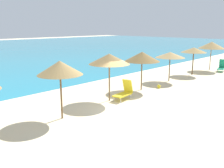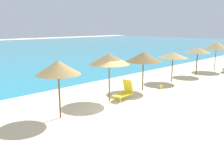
# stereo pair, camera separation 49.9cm
# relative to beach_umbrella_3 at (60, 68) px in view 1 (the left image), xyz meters

# --- Properties ---
(ground_plane) EXTENTS (160.00, 160.00, 0.00)m
(ground_plane) POSITION_rel_beach_umbrella_3_xyz_m (3.18, -1.41, -2.52)
(ground_plane) COLOR beige
(beach_umbrella_3) EXTENTS (2.17, 2.17, 2.86)m
(beach_umbrella_3) POSITION_rel_beach_umbrella_3_xyz_m (0.00, 0.00, 0.00)
(beach_umbrella_3) COLOR brown
(beach_umbrella_3) RESTS_ON ground_plane
(beach_umbrella_4) EXTENTS (2.44, 2.44, 2.86)m
(beach_umbrella_4) POSITION_rel_beach_umbrella_3_xyz_m (3.75, 0.38, 0.03)
(beach_umbrella_4) COLOR brown
(beach_umbrella_4) RESTS_ON ground_plane
(beach_umbrella_5) EXTENTS (2.48, 2.48, 2.70)m
(beach_umbrella_5) POSITION_rel_beach_umbrella_3_xyz_m (7.21, 0.57, -0.15)
(beach_umbrella_5) COLOR brown
(beach_umbrella_5) RESTS_ON ground_plane
(beach_umbrella_6) EXTENTS (2.38, 2.38, 2.39)m
(beach_umbrella_6) POSITION_rel_beach_umbrella_3_xyz_m (11.12, 0.65, -0.36)
(beach_umbrella_6) COLOR brown
(beach_umbrella_6) RESTS_ON ground_plane
(beach_umbrella_7) EXTENTS (2.32, 2.32, 2.53)m
(beach_umbrella_7) POSITION_rel_beach_umbrella_3_xyz_m (15.08, 0.53, -0.23)
(beach_umbrella_7) COLOR brown
(beach_umbrella_7) RESTS_ON ground_plane
(beach_umbrella_8) EXTENTS (2.65, 2.65, 2.90)m
(beach_umbrella_8) POSITION_rel_beach_umbrella_3_xyz_m (18.61, 0.34, 0.03)
(beach_umbrella_8) COLOR brown
(beach_umbrella_8) RESTS_ON ground_plane
(lounge_chair_0) EXTENTS (1.42, 0.87, 1.18)m
(lounge_chair_0) POSITION_rel_beach_umbrella_3_xyz_m (18.68, -0.82, -2.06)
(lounge_chair_0) COLOR #199972
(lounge_chair_0) RESTS_ON ground_plane
(lounge_chair_1) EXTENTS (1.47, 0.80, 1.20)m
(lounge_chair_1) POSITION_rel_beach_umbrella_3_xyz_m (4.58, -0.09, -2.03)
(lounge_chair_1) COLOR yellow
(lounge_chair_1) RESTS_ON ground_plane
(beach_ball) EXTENTS (0.26, 0.26, 0.26)m
(beach_ball) POSITION_rel_beach_umbrella_3_xyz_m (8.48, -0.09, -2.39)
(beach_ball) COLOR yellow
(beach_ball) RESTS_ON ground_plane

